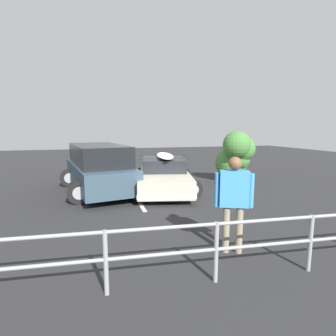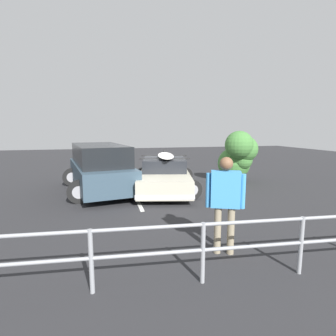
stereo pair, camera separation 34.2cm
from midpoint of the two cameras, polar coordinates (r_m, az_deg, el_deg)
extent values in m
cube|color=#28282B|center=(10.62, -5.47, -4.32)|extent=(44.00, 44.00, 0.02)
cube|color=silver|center=(9.95, -8.63, -5.20)|extent=(0.12, 4.93, 0.00)
cube|color=#B7B29E|center=(10.06, -1.91, -2.17)|extent=(2.70, 4.76, 0.59)
cube|color=#23262B|center=(10.15, -1.95, 0.90)|extent=(1.99, 2.44, 0.46)
cube|color=silver|center=(7.95, -1.48, -6.33)|extent=(1.79, 0.49, 0.14)
cube|color=silver|center=(12.25, -2.17, -1.06)|extent=(1.79, 0.49, 0.14)
cylinder|color=black|center=(8.80, 4.28, -4.68)|extent=(0.68, 0.18, 0.68)
cylinder|color=#99999E|center=(8.80, 4.28, -4.68)|extent=(0.37, 0.19, 0.37)
cylinder|color=black|center=(8.75, -7.64, -4.81)|extent=(0.68, 0.18, 0.68)
cylinder|color=#99999E|center=(8.75, -7.64, -4.81)|extent=(0.37, 0.19, 0.37)
cylinder|color=black|center=(11.51, 2.44, -1.53)|extent=(0.68, 0.18, 0.68)
cylinder|color=#99999E|center=(11.51, 2.44, -1.53)|extent=(0.37, 0.19, 0.37)
cylinder|color=black|center=(11.47, -6.63, -1.61)|extent=(0.68, 0.18, 0.68)
cylinder|color=#99999E|center=(11.47, -6.63, -1.61)|extent=(0.37, 0.19, 0.37)
cylinder|color=black|center=(9.53, -1.86, 2.03)|extent=(1.83, 0.43, 0.03)
cylinder|color=black|center=(10.71, -2.03, 2.74)|extent=(1.83, 0.43, 0.03)
ellipsoid|color=white|center=(10.12, -1.65, 2.75)|extent=(1.07, 2.75, 0.09)
cone|color=black|center=(11.18, -2.02, 3.88)|extent=(0.10, 0.10, 0.14)
cube|color=#334756|center=(10.17, -15.73, -1.42)|extent=(2.60, 4.93, 0.81)
cube|color=black|center=(10.08, -15.91, 2.86)|extent=(2.27, 3.89, 0.72)
cylinder|color=black|center=(12.55, -17.83, 0.78)|extent=(0.69, 0.30, 0.67)
cylinder|color=black|center=(9.10, -8.39, -4.10)|extent=(0.74, 0.22, 0.74)
cylinder|color=#99999E|center=(9.10, -8.39, -4.10)|extent=(0.41, 0.23, 0.41)
cylinder|color=black|center=(8.74, -19.77, -5.05)|extent=(0.74, 0.22, 0.74)
cylinder|color=#99999E|center=(8.74, -19.77, -5.05)|extent=(0.41, 0.23, 0.41)
cylinder|color=black|center=(11.76, -12.63, -1.35)|extent=(0.74, 0.22, 0.74)
cylinder|color=#99999E|center=(11.76, -12.63, -1.35)|extent=(0.41, 0.23, 0.41)
cylinder|color=black|center=(11.48, -21.42, -1.98)|extent=(0.74, 0.22, 0.74)
cylinder|color=#99999E|center=(11.48, -21.42, -1.98)|extent=(0.41, 0.23, 0.41)
cylinder|color=gray|center=(5.22, 13.38, -12.97)|extent=(0.13, 0.13, 0.91)
cylinder|color=gray|center=(5.19, 10.62, -12.98)|extent=(0.13, 0.13, 0.91)
cube|color=#3D8ED1|center=(4.97, 12.28, -4.44)|extent=(0.57, 0.39, 0.68)
sphere|color=brown|center=(4.89, 12.46, 0.99)|extent=(0.25, 0.25, 0.25)
cylinder|color=#3D8ED1|center=(5.02, 15.82, -4.78)|extent=(0.09, 0.09, 0.64)
cylinder|color=#3D8ED1|center=(4.95, 8.68, -4.72)|extent=(0.09, 0.09, 0.64)
cylinder|color=gray|center=(4.97, 26.77, -14.45)|extent=(0.07, 0.07, 0.96)
cylinder|color=gray|center=(4.22, 8.02, -17.74)|extent=(0.07, 0.07, 0.96)
cylinder|color=gray|center=(4.04, -15.90, -19.28)|extent=(0.07, 0.07, 0.96)
cylinder|color=gray|center=(4.37, 18.52, -10.77)|extent=(8.17, 0.71, 0.06)
cylinder|color=gray|center=(4.52, 18.27, -15.61)|extent=(8.17, 0.71, 0.06)
cylinder|color=#4C3828|center=(11.88, 14.34, -1.92)|extent=(0.26, 0.26, 0.49)
sphere|color=#427A38|center=(11.72, 15.04, 4.04)|extent=(1.12, 1.12, 1.12)
sphere|color=#427A38|center=(11.81, 14.50, 1.85)|extent=(0.90, 0.90, 0.90)
sphere|color=#427A38|center=(11.41, 13.94, 4.92)|extent=(1.18, 1.18, 1.18)
sphere|color=#427A38|center=(12.14, 12.84, 1.05)|extent=(1.43, 1.43, 1.43)
camera|label=1|loc=(0.17, -91.04, -0.16)|focal=28.00mm
camera|label=2|loc=(0.17, 88.96, 0.16)|focal=28.00mm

